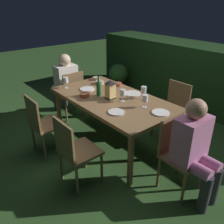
# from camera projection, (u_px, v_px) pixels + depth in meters

# --- Properties ---
(ground_plane) EXTENTS (16.00, 16.00, 0.00)m
(ground_plane) POSITION_uv_depth(u_px,v_px,m) (112.00, 143.00, 3.67)
(ground_plane) COLOR #2D5123
(dining_table) EXTENTS (1.83, 0.99, 0.76)m
(dining_table) POSITION_uv_depth(u_px,v_px,m) (112.00, 101.00, 3.36)
(dining_table) COLOR olive
(dining_table) RESTS_ON ground
(chair_side_left_a) EXTENTS (0.42, 0.40, 0.87)m
(chair_side_left_a) POSITION_uv_depth(u_px,v_px,m) (43.00, 123.00, 3.24)
(chair_side_left_a) COLOR brown
(chair_side_left_a) RESTS_ON ground
(chair_side_left_b) EXTENTS (0.42, 0.40, 0.87)m
(chair_side_left_b) POSITION_uv_depth(u_px,v_px,m) (74.00, 150.00, 2.67)
(chair_side_left_b) COLOR brown
(chair_side_left_b) RESTS_ON ground
(chair_side_right_b) EXTENTS (0.42, 0.40, 0.87)m
(chair_side_right_b) POSITION_uv_depth(u_px,v_px,m) (173.00, 108.00, 3.68)
(chair_side_right_b) COLOR brown
(chair_side_right_b) RESTS_ON ground
(chair_head_far) EXTENTS (0.40, 0.42, 0.87)m
(chair_head_far) POSITION_uv_depth(u_px,v_px,m) (178.00, 150.00, 2.65)
(chair_head_far) COLOR brown
(chair_head_far) RESTS_ON ground
(person_in_pink) EXTENTS (0.48, 0.38, 1.15)m
(person_in_pink) POSITION_uv_depth(u_px,v_px,m) (196.00, 147.00, 2.45)
(person_in_pink) COLOR #C675A3
(person_in_pink) RESTS_ON ground
(chair_head_near) EXTENTS (0.40, 0.42, 0.87)m
(chair_head_near) POSITION_uv_depth(u_px,v_px,m) (71.00, 92.00, 4.27)
(chair_head_near) COLOR brown
(chair_head_near) RESTS_ON ground
(person_in_cream) EXTENTS (0.48, 0.38, 1.15)m
(person_in_cream) POSITION_uv_depth(u_px,v_px,m) (65.00, 82.00, 4.34)
(person_in_cream) COLOR white
(person_in_cream) RESTS_ON ground
(lantern_centerpiece) EXTENTS (0.15, 0.15, 0.27)m
(lantern_centerpiece) POSITION_uv_depth(u_px,v_px,m) (110.00, 88.00, 3.25)
(lantern_centerpiece) COLOR black
(lantern_centerpiece) RESTS_ON dining_table
(green_bottle_on_table) EXTENTS (0.07, 0.07, 0.29)m
(green_bottle_on_table) POSITION_uv_depth(u_px,v_px,m) (99.00, 88.00, 3.36)
(green_bottle_on_table) COLOR #1E5B2D
(green_bottle_on_table) RESTS_ON dining_table
(wine_glass_a) EXTENTS (0.08, 0.08, 0.17)m
(wine_glass_a) POSITION_uv_depth(u_px,v_px,m) (123.00, 93.00, 3.17)
(wine_glass_a) COLOR silver
(wine_glass_a) RESTS_ON dining_table
(wine_glass_b) EXTENTS (0.08, 0.08, 0.17)m
(wine_glass_b) POSITION_uv_depth(u_px,v_px,m) (66.00, 81.00, 3.65)
(wine_glass_b) COLOR silver
(wine_glass_b) RESTS_ON dining_table
(wine_glass_c) EXTENTS (0.08, 0.08, 0.17)m
(wine_glass_c) POSITION_uv_depth(u_px,v_px,m) (145.00, 99.00, 3.00)
(wine_glass_c) COLOR silver
(wine_glass_c) RESTS_ON dining_table
(wine_glass_d) EXTENTS (0.08, 0.08, 0.17)m
(wine_glass_d) POSITION_uv_depth(u_px,v_px,m) (144.00, 90.00, 3.27)
(wine_glass_d) COLOR silver
(wine_glass_d) RESTS_ON dining_table
(plate_a) EXTENTS (0.22, 0.22, 0.01)m
(plate_a) POSITION_uv_depth(u_px,v_px,m) (87.00, 89.00, 3.63)
(plate_a) COLOR white
(plate_a) RESTS_ON dining_table
(plate_b) EXTENTS (0.22, 0.22, 0.01)m
(plate_b) POSITION_uv_depth(u_px,v_px,m) (161.00, 113.00, 2.89)
(plate_b) COLOR white
(plate_b) RESTS_ON dining_table
(plate_c) EXTENTS (0.24, 0.24, 0.01)m
(plate_c) POSITION_uv_depth(u_px,v_px,m) (132.00, 93.00, 3.46)
(plate_c) COLOR white
(plate_c) RESTS_ON dining_table
(plate_d) EXTENTS (0.20, 0.20, 0.01)m
(plate_d) POSITION_uv_depth(u_px,v_px,m) (116.00, 112.00, 2.90)
(plate_d) COLOR silver
(plate_d) RESTS_ON dining_table
(bowl_olives) EXTENTS (0.12, 0.12, 0.05)m
(bowl_olives) POSITION_uv_depth(u_px,v_px,m) (96.00, 78.00, 4.05)
(bowl_olives) COLOR #BCAD8E
(bowl_olives) RESTS_ON dining_table
(bowl_bread) EXTENTS (0.12, 0.12, 0.05)m
(bowl_bread) POSITION_uv_depth(u_px,v_px,m) (118.00, 84.00, 3.77)
(bowl_bread) COLOR #9E5138
(bowl_bread) RESTS_ON dining_table
(bowl_salad) EXTENTS (0.13, 0.13, 0.05)m
(bowl_salad) POSITION_uv_depth(u_px,v_px,m) (100.00, 82.00, 3.86)
(bowl_salad) COLOR #BCAD8E
(bowl_salad) RESTS_ON dining_table
(bowl_dip) EXTENTS (0.14, 0.14, 0.05)m
(bowl_dip) POSITION_uv_depth(u_px,v_px,m) (85.00, 95.00, 3.36)
(bowl_dip) COLOR #9E5138
(bowl_dip) RESTS_ON dining_table
(hedge_backdrop) EXTENTS (4.99, 0.83, 1.21)m
(hedge_backdrop) POSITION_uv_depth(u_px,v_px,m) (201.00, 77.00, 4.71)
(hedge_backdrop) COLOR #193816
(hedge_backdrop) RESTS_ON ground
(potted_plant_by_hedge) EXTENTS (0.45, 0.45, 0.66)m
(potted_plant_by_hedge) POSITION_uv_depth(u_px,v_px,m) (118.00, 76.00, 5.49)
(potted_plant_by_hedge) COLOR brown
(potted_plant_by_hedge) RESTS_ON ground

